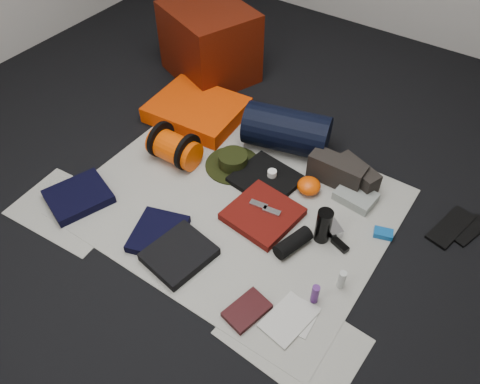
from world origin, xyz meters
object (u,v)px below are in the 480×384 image
Objects in this scene: paperback_book at (247,310)px; sleeping_pad at (197,110)px; compact_camera at (332,228)px; red_cabinet at (210,43)px; navy_duffel at (287,130)px; water_bottle at (323,226)px; stuff_sack at (174,148)px.

sleeping_pad is at bearing 149.68° from paperback_book.
compact_camera is 0.56× the size of paperback_book.
red_cabinet is 1.04× the size of sleeping_pad.
navy_duffel is at bearing -3.80° from red_cabinet.
water_bottle is (0.51, -0.50, -0.03)m from navy_duffel.
navy_duffel is 4.39× the size of compact_camera.
navy_duffel is at bearing 175.62° from compact_camera.
navy_duffel is 0.69m from compact_camera.
water_bottle is at bearing -2.13° from stuff_sack.
paperback_book is at bearing -43.24° from sleeping_pad.
navy_duffel is 1.14m from paperback_book.
navy_duffel is at bearing 44.31° from stuff_sack.
compact_camera is at bearing 2.09° from stuff_sack.
paperback_book is at bearing -33.19° from stuff_sack.
water_bottle is at bearing -21.06° from sleeping_pad.
red_cabinet reaches higher than navy_duffel.
water_bottle is 1.75× the size of compact_camera.
red_cabinet is 0.95m from navy_duffel.
navy_duffel reaches higher than water_bottle.
navy_duffel reaches higher than compact_camera.
stuff_sack is at bearing 159.72° from paperback_book.
navy_duffel is 2.48× the size of paperback_book.
paperback_book is at bearing -98.02° from water_bottle.
water_bottle reaches higher than paperback_book.
compact_camera is (0.53, -0.43, -0.11)m from navy_duffel.
water_bottle is (1.37, -0.90, -0.14)m from red_cabinet.
water_bottle reaches higher than sleeping_pad.
red_cabinet is 0.95m from stuff_sack.
navy_duffel is (0.62, 0.06, 0.08)m from sleeping_pad.
navy_duffel is 2.51× the size of water_bottle.
red_cabinet is at bearing -176.19° from compact_camera.
paperback_book is at bearing -82.74° from navy_duffel.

